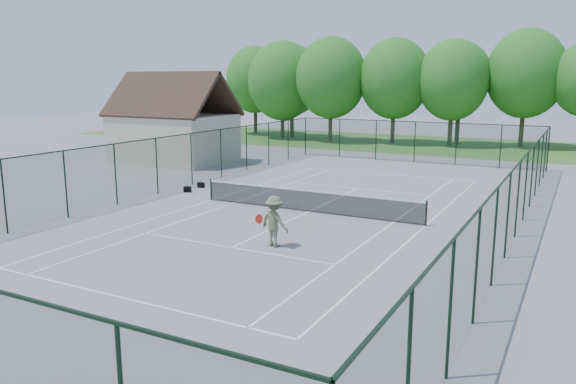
# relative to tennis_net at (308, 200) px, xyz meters

# --- Properties ---
(ground) EXTENTS (140.00, 140.00, 0.00)m
(ground) POSITION_rel_tennis_net_xyz_m (0.00, 0.00, -0.58)
(ground) COLOR gray
(ground) RESTS_ON ground
(grass_far) EXTENTS (80.00, 16.00, 0.01)m
(grass_far) POSITION_rel_tennis_net_xyz_m (0.00, 30.00, -0.57)
(grass_far) COLOR #437A2C
(grass_far) RESTS_ON ground
(court_lines) EXTENTS (11.05, 23.85, 0.01)m
(court_lines) POSITION_rel_tennis_net_xyz_m (0.00, 0.00, -0.57)
(court_lines) COLOR white
(court_lines) RESTS_ON ground
(tennis_net) EXTENTS (11.08, 0.08, 1.10)m
(tennis_net) POSITION_rel_tennis_net_xyz_m (0.00, 0.00, 0.00)
(tennis_net) COLOR black
(tennis_net) RESTS_ON ground
(fence_enclosure) EXTENTS (18.05, 36.05, 3.02)m
(fence_enclosure) POSITION_rel_tennis_net_xyz_m (0.00, 0.00, 0.98)
(fence_enclosure) COLOR #193C24
(fence_enclosure) RESTS_ON ground
(utility_building) EXTENTS (8.60, 6.27, 6.63)m
(utility_building) POSITION_rel_tennis_net_xyz_m (-16.00, 10.00, 2.54)
(utility_building) COLOR beige
(utility_building) RESTS_ON ground
(tree_line_far) EXTENTS (39.40, 6.40, 9.70)m
(tree_line_far) POSITION_rel_tennis_net_xyz_m (0.00, 30.00, 5.42)
(tree_line_far) COLOR #463626
(tree_line_far) RESTS_ON ground
(sports_bag_a) EXTENTS (0.46, 0.38, 0.32)m
(sports_bag_a) POSITION_rel_tennis_net_xyz_m (-7.86, 1.08, -0.42)
(sports_bag_a) COLOR black
(sports_bag_a) RESTS_ON ground
(sports_bag_b) EXTENTS (0.41, 0.29, 0.30)m
(sports_bag_b) POSITION_rel_tennis_net_xyz_m (-8.01, 2.51, -0.43)
(sports_bag_b) COLOR black
(sports_bag_b) RESTS_ON ground
(tennis_player) EXTENTS (2.12, 0.98, 1.90)m
(tennis_player) POSITION_rel_tennis_net_xyz_m (1.30, -5.51, 0.37)
(tennis_player) COLOR #616A49
(tennis_player) RESTS_ON ground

